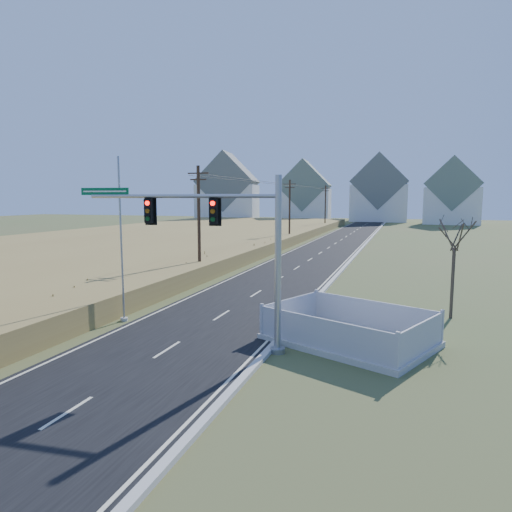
{
  "coord_description": "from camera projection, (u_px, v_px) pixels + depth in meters",
  "views": [
    {
      "loc": [
        9.42,
        -18.52,
        6.44
      ],
      "look_at": [
        1.95,
        4.1,
        3.4
      ],
      "focal_mm": 32.0,
      "sensor_mm": 36.0,
      "label": 1
    }
  ],
  "objects": [
    {
      "name": "utility_pole_mid",
      "position": [
        290.0,
        210.0,
        65.01
      ],
      "size": [
        1.8,
        0.26,
        9.0
      ],
      "color": "#422D1E",
      "rests_on": "ground"
    },
    {
      "name": "road",
      "position": [
        340.0,
        241.0,
        68.28
      ],
      "size": [
        8.0,
        180.0,
        0.06
      ],
      "primitive_type": "cube",
      "color": "black",
      "rests_on": "ground"
    },
    {
      "name": "condo_nnw",
      "position": [
        305.0,
        196.0,
        127.64
      ],
      "size": [
        14.93,
        11.17,
        17.03
      ],
      "rotation": [
        0.0,
        0.0,
        0.07
      ],
      "color": "white",
      "rests_on": "ground"
    },
    {
      "name": "utility_pole_far",
      "position": [
        325.0,
        207.0,
        93.26
      ],
      "size": [
        1.8,
        0.26,
        9.0
      ],
      "color": "#422D1E",
      "rests_on": "ground"
    },
    {
      "name": "ground",
      "position": [
        189.0,
        337.0,
        21.19
      ],
      "size": [
        260.0,
        260.0,
        0.0
      ],
      "primitive_type": "plane",
      "color": "#495B2C",
      "rests_on": "ground"
    },
    {
      "name": "fence_enclosure",
      "position": [
        349.0,
        337.0,
        20.31
      ],
      "size": [
        8.11,
        7.0,
        1.56
      ],
      "rotation": [
        0.0,
        0.0,
        -0.41
      ],
      "color": "#B7B5AD",
      "rests_on": "ground"
    },
    {
      "name": "condo_ne",
      "position": [
        453.0,
        196.0,
        112.07
      ],
      "size": [
        14.12,
        10.51,
        16.52
      ],
      "rotation": [
        0.0,
        0.0,
        -0.1
      ],
      "color": "white",
      "rests_on": "ground"
    },
    {
      "name": "condo_nw",
      "position": [
        228.0,
        193.0,
        126.23
      ],
      "size": [
        17.69,
        13.38,
        19.05
      ],
      "rotation": [
        0.0,
        0.0,
        0.14
      ],
      "color": "white",
      "rests_on": "ground"
    },
    {
      "name": "curb",
      "position": [
        368.0,
        241.0,
        66.98
      ],
      "size": [
        0.3,
        180.0,
        0.18
      ],
      "primitive_type": "cube",
      "color": "#B2AFA8",
      "rests_on": "ground"
    },
    {
      "name": "reed_marsh",
      "position": [
        164.0,
        238.0,
        66.25
      ],
      "size": [
        38.0,
        110.0,
        1.3
      ],
      "primitive_type": "cube",
      "color": "olive",
      "rests_on": "ground"
    },
    {
      "name": "utility_pole_near",
      "position": [
        199.0,
        220.0,
        36.75
      ],
      "size": [
        1.8,
        0.26,
        9.0
      ],
      "color": "#422D1E",
      "rests_on": "ground"
    },
    {
      "name": "traffic_signal_mast",
      "position": [
        234.0,
        245.0,
        18.96
      ],
      "size": [
        9.22,
        1.1,
        7.35
      ],
      "rotation": [
        0.0,
        0.0,
        0.08
      ],
      "color": "#9EA0A5",
      "rests_on": "ground"
    },
    {
      "name": "flagpole",
      "position": [
        122.0,
        257.0,
        23.61
      ],
      "size": [
        0.38,
        0.38,
        8.53
      ],
      "color": "#B7B5AD",
      "rests_on": "ground"
    },
    {
      "name": "open_sign",
      "position": [
        316.0,
        343.0,
        19.27
      ],
      "size": [
        0.52,
        0.16,
        0.64
      ],
      "rotation": [
        0.0,
        0.0,
        0.2
      ],
      "color": "white",
      "rests_on": "ground"
    },
    {
      "name": "bare_tree",
      "position": [
        455.0,
        232.0,
        23.98
      ],
      "size": [
        2.18,
        2.18,
        5.77
      ],
      "color": "#4C3F33",
      "rests_on": "ground"
    },
    {
      "name": "condo_n",
      "position": [
        379.0,
        194.0,
        125.1
      ],
      "size": [
        15.27,
        10.2,
        18.54
      ],
      "color": "white",
      "rests_on": "ground"
    }
  ]
}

